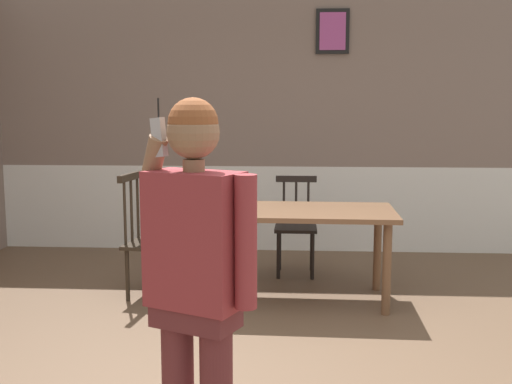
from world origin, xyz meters
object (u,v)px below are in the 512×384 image
chair_near_window (151,239)px  person_figure (197,271)px  dining_table (294,221)px  chair_by_doorway (296,226)px

chair_near_window → person_figure: person_figure is taller
dining_table → chair_near_window: chair_near_window is taller
dining_table → person_figure: person_figure is taller
dining_table → chair_by_doorway: size_ratio=1.78×
dining_table → chair_near_window: 1.24m
chair_near_window → person_figure: (0.82, -2.65, 0.46)m
dining_table → person_figure: 2.66m
chair_by_doorway → person_figure: size_ratio=0.57×
dining_table → chair_by_doorway: 0.84m
chair_near_window → chair_by_doorway: 1.47m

